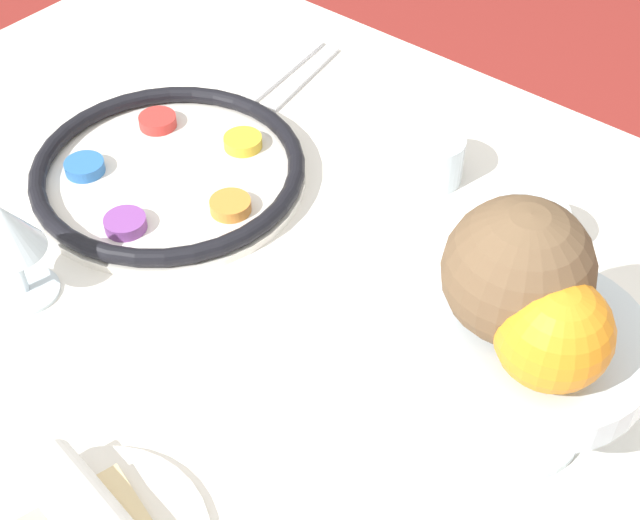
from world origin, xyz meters
TOP-DOWN VIEW (x-y plane):
  - dining_table at (0.00, 0.00)m, footprint 1.23×1.09m
  - seder_plate at (-0.18, 0.12)m, footprint 0.32×0.32m
  - wine_glass at (-0.16, -0.10)m, footprint 0.07×0.07m
  - fruit_stand at (0.31, 0.08)m, footprint 0.19×0.19m
  - orange_fruit at (0.33, 0.05)m, footprint 0.09×0.09m
  - coconut at (0.28, 0.07)m, footprint 0.12×0.12m
  - cup_near at (0.20, 0.28)m, footprint 0.07×0.07m
  - cup_mid at (0.05, 0.32)m, footprint 0.07×0.07m
  - fork_left at (-0.23, 0.38)m, footprint 0.04×0.17m
  - fork_right at (-0.20, 0.38)m, footprint 0.05×0.17m

SIDE VIEW (x-z plane):
  - dining_table at x=0.00m, z-range 0.00..0.71m
  - fork_left at x=-0.23m, z-range 0.71..0.71m
  - fork_right at x=-0.20m, z-range 0.71..0.71m
  - seder_plate at x=-0.18m, z-range 0.71..0.74m
  - cup_near at x=0.20m, z-range 0.71..0.76m
  - cup_mid at x=0.05m, z-range 0.71..0.76m
  - wine_glass at x=-0.16m, z-range 0.73..0.85m
  - fruit_stand at x=0.31m, z-range 0.74..0.87m
  - orange_fruit at x=0.33m, z-range 0.83..0.92m
  - coconut at x=0.28m, z-range 0.83..0.95m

